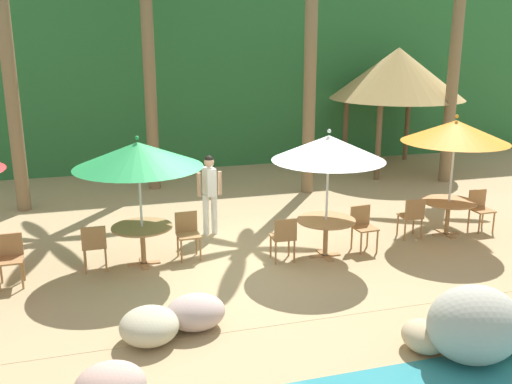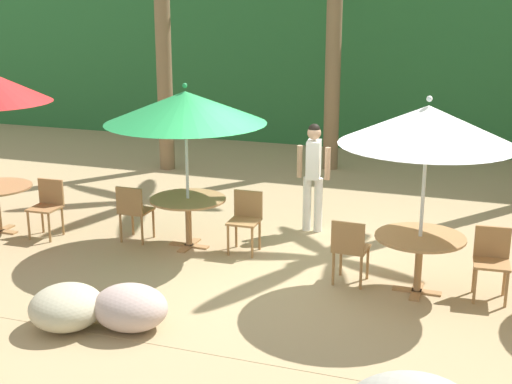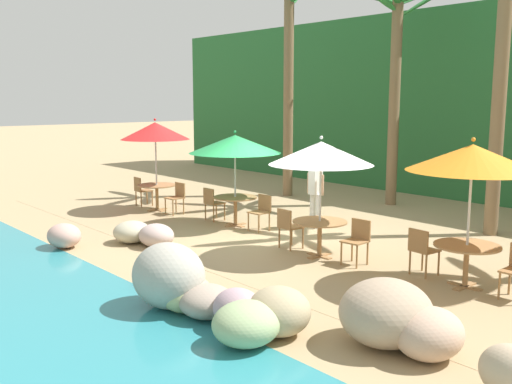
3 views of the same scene
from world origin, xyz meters
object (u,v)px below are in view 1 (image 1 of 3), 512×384
palm_tree_fourth (456,40)px  palm_tree_third (312,10)px  chair_red_seaward (10,256)px  dining_table_green (142,233)px  palm_tree_second (147,15)px  chair_white_inland (284,236)px  dining_table_orange (448,207)px  chair_white_seaward (363,224)px  palm_tree_nearest (2,10)px  chair_orange_seaward (480,207)px  chair_orange_inland (412,215)px  palapa_hut (398,74)px  dining_table_white (326,226)px  umbrella_orange (456,131)px  chair_green_inland (94,244)px  waiter_in_white (210,189)px  umbrella_green (138,155)px  umbrella_white (329,148)px  chair_green_seaward (188,231)px

palm_tree_fourth → palm_tree_third: bearing=-179.8°
chair_red_seaward → palm_tree_fourth: size_ratio=0.14×
palm_tree_third → dining_table_green: bearing=-140.5°
palm_tree_third → palm_tree_second: bearing=158.8°
chair_white_inland → dining_table_orange: bearing=7.2°
chair_white_seaward → dining_table_orange: size_ratio=0.79×
chair_white_inland → palm_tree_nearest: 8.06m
chair_orange_seaward → chair_orange_inland: same height
chair_white_seaward → palm_tree_third: 6.02m
palapa_hut → dining_table_white: bearing=-128.0°
umbrella_orange → dining_table_orange: 1.59m
chair_green_inland → palm_tree_fourth: (9.81, 4.00, 3.45)m
palm_tree_third → waiter_in_white: palm_tree_third is taller
umbrella_green → umbrella_white: umbrella_white is taller
umbrella_white → umbrella_orange: (2.94, 0.43, 0.10)m
dining_table_white → palm_tree_fourth: bearing=38.7°
chair_red_seaward → umbrella_orange: size_ratio=0.34×
chair_white_inland → palm_tree_fourth: bearing=35.1°
umbrella_green → chair_orange_seaward: 7.32m
dining_table_green → chair_white_inland: size_ratio=1.26×
palm_tree_second → chair_orange_seaward: bearing=-40.8°
palm_tree_third → palapa_hut: bearing=27.2°
chair_white_seaward → chair_green_inland: bearing=176.3°
chair_green_inland → dining_table_orange: size_ratio=0.79×
chair_white_seaward → palm_tree_fourth: palm_tree_fourth is taller
chair_orange_inland → palm_tree_third: 5.86m
palm_tree_fourth → chair_white_seaward: bearing=-137.7°
umbrella_green → waiter_in_white: bearing=40.3°
chair_white_inland → chair_orange_seaward: 4.68m
umbrella_green → chair_green_seaward: 1.76m
umbrella_white → chair_orange_seaward: size_ratio=2.81×
chair_green_inland → palm_tree_nearest: size_ratio=0.12×
chair_white_seaward → chair_red_seaward: bearing=178.7°
dining_table_white → chair_green_inland: bearing=173.5°
chair_orange_seaward → chair_green_inland: bearing=-179.7°
umbrella_orange → palm_tree_second: size_ratio=0.39×
chair_red_seaward → chair_green_seaward: 3.09m
chair_white_inland → palm_tree_second: bearing=105.6°
umbrella_white → palapa_hut: (4.92, 6.30, 0.84)m
palm_tree_third → waiter_in_white: (-3.22, -2.62, -3.69)m
umbrella_white → chair_white_inland: (-0.85, -0.05, -1.59)m
chair_red_seaward → palm_tree_third: (6.95, 4.17, 4.16)m
dining_table_white → dining_table_orange: same height
dining_table_white → palm_tree_third: bearing=72.9°
chair_red_seaward → chair_white_seaward: 6.42m
dining_table_white → chair_white_inland: 0.86m
dining_table_white → palm_tree_nearest: 8.53m
waiter_in_white → palapa_hut: bearing=33.3°
dining_table_orange → palapa_hut: (1.98, 5.87, 2.33)m
dining_table_white → dining_table_green: bearing=170.4°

